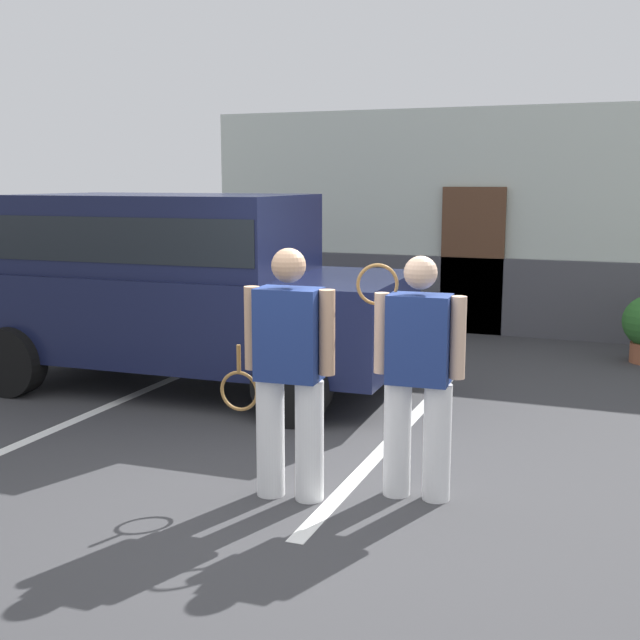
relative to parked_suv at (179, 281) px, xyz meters
name	(u,v)px	position (x,y,z in m)	size (l,w,h in m)	color
ground_plane	(302,497)	(2.41, -2.42, -1.15)	(40.00, 40.00, 0.00)	#38383A
parking_stripe_0	(112,404)	(-0.25, -0.92, -1.14)	(0.12, 4.40, 0.01)	silver
parking_stripe_1	(394,438)	(2.65, -0.92, -1.14)	(0.12, 4.40, 0.01)	silver
house_frontage	(481,228)	(2.41, 4.34, 0.36)	(8.24, 0.40, 3.21)	silver
parked_suv	(179,281)	(0.00, 0.00, 0.00)	(4.66, 2.28, 2.05)	#141938
tennis_player_man	(289,371)	(2.33, -2.45, -0.24)	(0.91, 0.29, 1.75)	white
tennis_player_woman	(418,374)	(3.16, -2.13, -0.25)	(0.77, 0.28, 1.70)	white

